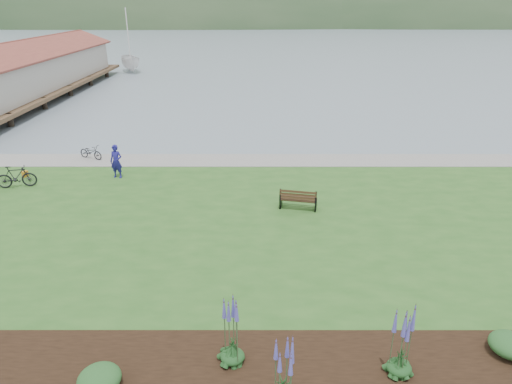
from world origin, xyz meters
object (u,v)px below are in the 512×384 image
(person, at_px, (116,159))
(bicycle_a, at_px, (91,152))
(sailboat, at_px, (132,72))
(park_bench, at_px, (298,199))

(person, bearing_deg, bicycle_a, 138.95)
(bicycle_a, xyz_separation_m, sailboat, (-7.10, 37.20, -0.81))
(person, xyz_separation_m, sailboat, (-9.45, 40.16, -1.41))
(person, height_order, bicycle_a, person)
(bicycle_a, relative_size, sailboat, 0.06)
(park_bench, xyz_separation_m, bicycle_a, (-11.29, 6.84, -0.08))
(person, relative_size, bicycle_a, 1.29)
(park_bench, height_order, bicycle_a, park_bench)
(sailboat, bearing_deg, park_bench, -90.21)
(person, bearing_deg, sailboat, 113.78)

